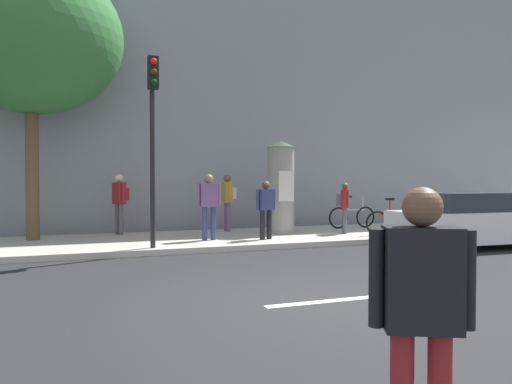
{
  "coord_description": "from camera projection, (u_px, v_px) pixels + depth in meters",
  "views": [
    {
      "loc": [
        -3.22,
        -6.09,
        1.75
      ],
      "look_at": [
        -0.32,
        2.0,
        1.54
      ],
      "focal_mm": 33.35,
      "sensor_mm": 36.0,
      "label": 1
    }
  ],
  "objects": [
    {
      "name": "pedestrian_in_dark_shirt",
      "position": [
        209.0,
        201.0,
        12.75
      ],
      "size": [
        0.63,
        0.26,
        1.77
      ],
      "color": "navy",
      "rests_on": "sidewalk_curb"
    },
    {
      "name": "traffic_light",
      "position": [
        153.0,
        121.0,
        11.13
      ],
      "size": [
        0.24,
        0.45,
        4.48
      ],
      "color": "black",
      "rests_on": "sidewalk_curb"
    },
    {
      "name": "bicycle_leaning",
      "position": [
        352.0,
        217.0,
        15.97
      ],
      "size": [
        1.77,
        0.1,
        1.09
      ],
      "color": "black",
      "rests_on": "sidewalk_curb"
    },
    {
      "name": "ground_plane",
      "position": [
        324.0,
        302.0,
        6.86
      ],
      "size": [
        80.0,
        80.0,
        0.0
      ],
      "primitive_type": "plane",
      "color": "#232326"
    },
    {
      "name": "building_backdrop",
      "position": [
        175.0,
        84.0,
        18.02
      ],
      "size": [
        36.0,
        5.0,
        10.85
      ],
      "primitive_type": "cube",
      "color": "gray",
      "rests_on": "ground_plane"
    },
    {
      "name": "pedestrian_with_backpack",
      "position": [
        421.0,
        303.0,
        2.82
      ],
      "size": [
        0.56,
        0.5,
        1.72
      ],
      "color": "maroon",
      "rests_on": "ground_plane"
    },
    {
      "name": "pedestrian_with_bag",
      "position": [
        120.0,
        198.0,
        14.03
      ],
      "size": [
        0.49,
        0.55,
        1.8
      ],
      "color": "#4C4C51",
      "rests_on": "sidewalk_curb"
    },
    {
      "name": "pedestrian_near_pole",
      "position": [
        228.0,
        197.0,
        14.98
      ],
      "size": [
        0.4,
        0.59,
        1.8
      ],
      "color": "#724C84",
      "rests_on": "sidewalk_curb"
    },
    {
      "name": "pedestrian_tallest",
      "position": [
        344.0,
        203.0,
        14.4
      ],
      "size": [
        0.51,
        0.51,
        1.53
      ],
      "color": "#4C4C51",
      "rests_on": "sidewalk_curb"
    },
    {
      "name": "parked_car_silver",
      "position": [
        473.0,
        221.0,
        12.39
      ],
      "size": [
        4.41,
        1.97,
        1.44
      ],
      "color": "silver",
      "rests_on": "ground_plane"
    },
    {
      "name": "lane_markings",
      "position": [
        324.0,
        301.0,
        6.86
      ],
      "size": [
        25.8,
        0.16,
        0.01
      ],
      "color": "silver",
      "rests_on": "ground_plane"
    },
    {
      "name": "street_tree",
      "position": [
        31.0,
        37.0,
        12.64
      ],
      "size": [
        4.8,
        4.8,
        7.48
      ],
      "color": "brown",
      "rests_on": "sidewalk_curb"
    },
    {
      "name": "sidewalk_curb",
      "position": [
        207.0,
        240.0,
        13.44
      ],
      "size": [
        36.0,
        4.0,
        0.15
      ],
      "primitive_type": "cube",
      "color": "#B2ADA3",
      "rests_on": "ground_plane"
    },
    {
      "name": "bicycle_upright",
      "position": [
        395.0,
        222.0,
        13.85
      ],
      "size": [
        1.73,
        0.47,
        1.09
      ],
      "color": "black",
      "rests_on": "sidewalk_curb"
    },
    {
      "name": "pedestrian_in_light_jacket",
      "position": [
        265.0,
        205.0,
        12.93
      ],
      "size": [
        0.62,
        0.48,
        1.59
      ],
      "color": "black",
      "rests_on": "sidewalk_curb"
    },
    {
      "name": "poster_column",
      "position": [
        281.0,
        186.0,
        14.41
      ],
      "size": [
        0.89,
        0.89,
        2.81
      ],
      "color": "gray",
      "rests_on": "sidewalk_curb"
    }
  ]
}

